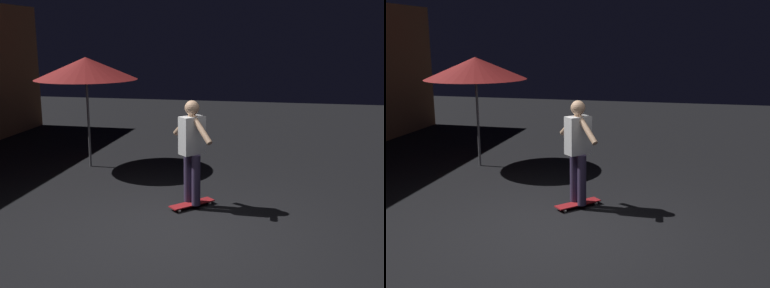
{
  "view_description": "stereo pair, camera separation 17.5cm",
  "coord_description": "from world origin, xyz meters",
  "views": [
    {
      "loc": [
        -5.86,
        -1.44,
        2.67
      ],
      "look_at": [
        1.07,
        -0.05,
        1.05
      ],
      "focal_mm": 43.19,
      "sensor_mm": 36.0,
      "label": 1
    },
    {
      "loc": [
        -5.83,
        -1.61,
        2.67
      ],
      "look_at": [
        1.07,
        -0.05,
        1.05
      ],
      "focal_mm": 43.19,
      "sensor_mm": 36.0,
      "label": 2
    }
  ],
  "objects": [
    {
      "name": "ground_plane",
      "position": [
        0.0,
        0.0,
        0.0
      ],
      "size": [
        28.0,
        28.0,
        0.0
      ],
      "primitive_type": "plane",
      "color": "black"
    },
    {
      "name": "patio_umbrella",
      "position": [
        3.05,
        2.55,
        2.07
      ],
      "size": [
        2.1,
        2.1,
        2.3
      ],
      "color": "slate",
      "rests_on": "ground_plane"
    },
    {
      "name": "skateboard_ridden",
      "position": [
        1.07,
        -0.05,
        0.06
      ],
      "size": [
        0.7,
        0.68,
        0.07
      ],
      "color": "#AD1E23",
      "rests_on": "ground_plane"
    },
    {
      "name": "skater",
      "position": [
        1.07,
        -0.05,
        1.04
      ],
      "size": [
        0.74,
        0.77,
        1.67
      ],
      "color": "#382D4C",
      "rests_on": "skateboard_ridden"
    }
  ]
}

